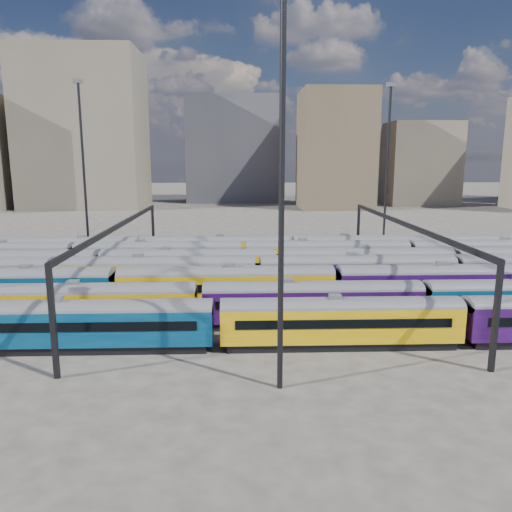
{
  "coord_description": "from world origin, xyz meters",
  "views": [
    {
      "loc": [
        -7.61,
        -52.1,
        14.69
      ],
      "look_at": [
        -5.52,
        7.17,
        3.0
      ],
      "focal_mm": 35.0,
      "sensor_mm": 36.0,
      "label": 1
    }
  ],
  "objects_px": {
    "rake_2": "(443,281)",
    "mast_2": "(282,170)",
    "rake_1": "(312,298)",
    "rake_0": "(462,315)"
  },
  "relations": [
    {
      "from": "rake_0",
      "to": "mast_2",
      "type": "bearing_deg",
      "value": -155.03
    },
    {
      "from": "rake_0",
      "to": "mast_2",
      "type": "height_order",
      "value": "mast_2"
    },
    {
      "from": "rake_2",
      "to": "mast_2",
      "type": "xyz_separation_m",
      "value": [
        -17.52,
        -17.0,
        11.22
      ]
    },
    {
      "from": "rake_1",
      "to": "rake_2",
      "type": "height_order",
      "value": "rake_2"
    },
    {
      "from": "mast_2",
      "to": "rake_0",
      "type": "bearing_deg",
      "value": 24.97
    },
    {
      "from": "rake_0",
      "to": "rake_2",
      "type": "xyz_separation_m",
      "value": [
        2.49,
        10.0,
        0.26
      ]
    },
    {
      "from": "rake_0",
      "to": "rake_1",
      "type": "xyz_separation_m",
      "value": [
        -11.2,
        5.0,
        0.05
      ]
    },
    {
      "from": "rake_2",
      "to": "rake_0",
      "type": "bearing_deg",
      "value": -103.98
    },
    {
      "from": "mast_2",
      "to": "rake_2",
      "type": "bearing_deg",
      "value": 44.13
    },
    {
      "from": "rake_1",
      "to": "rake_0",
      "type": "bearing_deg",
      "value": -24.06
    }
  ]
}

